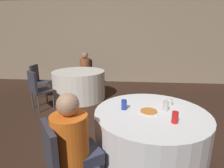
% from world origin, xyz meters
% --- Properties ---
extents(ground_plane, '(16.00, 16.00, 0.00)m').
position_xyz_m(ground_plane, '(0.00, 0.00, 0.00)').
color(ground_plane, '#382319').
extents(wall_back, '(16.00, 0.06, 2.80)m').
position_xyz_m(wall_back, '(0.00, 4.17, 1.40)').
color(wall_back, gray).
rests_on(wall_back, ground_plane).
extents(table_near, '(1.35, 1.35, 0.73)m').
position_xyz_m(table_near, '(0.02, -0.12, 0.37)').
color(table_near, white).
rests_on(table_near, ground_plane).
extents(table_far, '(1.34, 1.34, 0.73)m').
position_xyz_m(table_far, '(-1.53, 2.27, 0.37)').
color(table_far, white).
rests_on(table_far, ground_plane).
extents(chair_near_southwest, '(0.56, 0.56, 0.88)m').
position_xyz_m(chair_near_southwest, '(-0.85, -0.77, 0.53)').
color(chair_near_southwest, '#383842').
rests_on(chair_near_southwest, ground_plane).
extents(chair_far_north, '(0.42, 0.43, 0.88)m').
position_xyz_m(chair_far_north, '(-1.60, 3.35, 0.53)').
color(chair_far_north, '#383842').
rests_on(chair_far_north, ground_plane).
extents(chair_far_west, '(0.42, 0.41, 0.88)m').
position_xyz_m(chair_far_west, '(-2.62, 2.23, 0.53)').
color(chair_far_west, '#383842').
rests_on(chair_far_west, ground_plane).
extents(chair_far_southwest, '(0.56, 0.56, 0.88)m').
position_xyz_m(chair_far_southwest, '(-2.23, 1.44, 0.53)').
color(chair_far_southwest, '#383842').
rests_on(chair_far_southwest, ground_plane).
extents(person_floral_shirt, '(0.33, 0.50, 1.14)m').
position_xyz_m(person_floral_shirt, '(-1.59, 3.19, 0.57)').
color(person_floral_shirt, '#4C4238').
rests_on(person_floral_shirt, ground_plane).
extents(person_orange_shirt, '(0.48, 0.45, 1.14)m').
position_xyz_m(person_orange_shirt, '(-0.72, -0.67, 0.57)').
color(person_orange_shirt, '#33384C').
rests_on(person_orange_shirt, ground_plane).
extents(pizza_plate_near, '(0.25, 0.25, 0.02)m').
position_xyz_m(pizza_plate_near, '(-0.01, -0.13, 0.74)').
color(pizza_plate_near, white).
rests_on(pizza_plate_near, table_near).
extents(soda_can_silver, '(0.07, 0.07, 0.12)m').
position_xyz_m(soda_can_silver, '(0.19, -0.07, 0.80)').
color(soda_can_silver, silver).
rests_on(soda_can_silver, table_near).
extents(soda_can_blue, '(0.07, 0.07, 0.12)m').
position_xyz_m(soda_can_blue, '(-0.30, -0.08, 0.80)').
color(soda_can_blue, '#1E38A5').
rests_on(soda_can_blue, table_near).
extents(soda_can_red, '(0.07, 0.07, 0.12)m').
position_xyz_m(soda_can_red, '(0.22, -0.37, 0.80)').
color(soda_can_red, red).
rests_on(soda_can_red, table_near).
extents(cup_near, '(0.07, 0.07, 0.09)m').
position_xyz_m(cup_near, '(0.28, 0.12, 0.78)').
color(cup_near, silver).
rests_on(cup_near, table_near).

